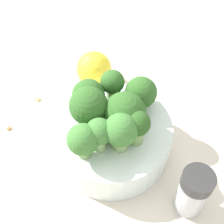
# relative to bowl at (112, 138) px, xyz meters

# --- Properties ---
(ground_plane) EXTENTS (3.00, 3.00, 0.00)m
(ground_plane) POSITION_rel_bowl_xyz_m (0.00, 0.00, -0.03)
(ground_plane) COLOR beige
(bowl) EXTENTS (0.16, 0.16, 0.05)m
(bowl) POSITION_rel_bowl_xyz_m (0.00, 0.00, 0.00)
(bowl) COLOR silver
(bowl) RESTS_ON ground_plane
(broccoli_floret_0) EXTENTS (0.05, 0.05, 0.06)m
(broccoli_floret_0) POSITION_rel_bowl_xyz_m (0.01, -0.01, 0.06)
(broccoli_floret_0) COLOR #8EB770
(broccoli_floret_0) RESTS_ON bowl
(broccoli_floret_1) EXTENTS (0.04, 0.04, 0.05)m
(broccoli_floret_1) POSITION_rel_bowl_xyz_m (0.05, -0.00, 0.05)
(broccoli_floret_1) COLOR #7A9E5B
(broccoli_floret_1) RESTS_ON bowl
(broccoli_floret_2) EXTENTS (0.04, 0.04, 0.05)m
(broccoli_floret_2) POSITION_rel_bowl_xyz_m (-0.05, -0.01, 0.06)
(broccoli_floret_2) COLOR #7A9E5B
(broccoli_floret_2) RESTS_ON bowl
(broccoli_floret_3) EXTENTS (0.03, 0.03, 0.05)m
(broccoli_floret_3) POSITION_rel_bowl_xyz_m (-0.03, -0.01, 0.06)
(broccoli_floret_3) COLOR #8EB770
(broccoli_floret_3) RESTS_ON bowl
(broccoli_floret_4) EXTENTS (0.04, 0.04, 0.06)m
(broccoli_floret_4) POSITION_rel_bowl_xyz_m (-0.01, -0.03, 0.06)
(broccoli_floret_4) COLOR #84AD66
(broccoli_floret_4) RESTS_ON bowl
(broccoli_floret_5) EXTENTS (0.05, 0.05, 0.06)m
(broccoli_floret_5) POSITION_rel_bowl_xyz_m (-0.02, 0.02, 0.06)
(broccoli_floret_5) COLOR #8EB770
(broccoli_floret_5) RESTS_ON bowl
(broccoli_floret_6) EXTENTS (0.03, 0.03, 0.05)m
(broccoli_floret_6) POSITION_rel_bowl_xyz_m (0.04, 0.04, 0.06)
(broccoli_floret_6) COLOR #8EB770
(broccoli_floret_6) RESTS_ON bowl
(broccoli_floret_7) EXTENTS (0.04, 0.04, 0.05)m
(broccoli_floret_7) POSITION_rel_bowl_xyz_m (-0.00, 0.05, 0.05)
(broccoli_floret_7) COLOR #8EB770
(broccoli_floret_7) RESTS_ON bowl
(broccoli_floret_8) EXTENTS (0.03, 0.03, 0.05)m
(broccoli_floret_8) POSITION_rel_bowl_xyz_m (0.01, -0.04, 0.06)
(broccoli_floret_8) COLOR #7A9E5B
(broccoli_floret_8) RESTS_ON bowl
(pepper_shaker) EXTENTS (0.04, 0.04, 0.08)m
(pepper_shaker) POSITION_rel_bowl_xyz_m (0.01, -0.13, 0.01)
(pepper_shaker) COLOR #B2B7BC
(pepper_shaker) RESTS_ON ground_plane
(lemon_wedge) EXTENTS (0.06, 0.06, 0.06)m
(lemon_wedge) POSITION_rel_bowl_xyz_m (0.07, 0.12, 0.00)
(lemon_wedge) COLOR yellow
(lemon_wedge) RESTS_ON ground_plane
(almond_crumb_0) EXTENTS (0.01, 0.01, 0.01)m
(almond_crumb_0) POSITION_rel_bowl_xyz_m (-0.09, 0.13, -0.02)
(almond_crumb_0) COLOR olive
(almond_crumb_0) RESTS_ON ground_plane
(almond_crumb_1) EXTENTS (0.01, 0.01, 0.01)m
(almond_crumb_1) POSITION_rel_bowl_xyz_m (0.09, 0.06, -0.02)
(almond_crumb_1) COLOR tan
(almond_crumb_1) RESTS_ON ground_plane
(almond_crumb_2) EXTENTS (0.01, 0.01, 0.01)m
(almond_crumb_2) POSITION_rel_bowl_xyz_m (-0.02, 0.15, -0.02)
(almond_crumb_2) COLOR tan
(almond_crumb_2) RESTS_ON ground_plane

